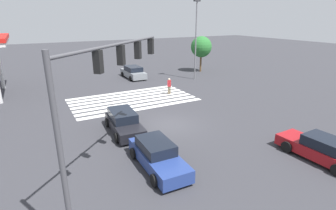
% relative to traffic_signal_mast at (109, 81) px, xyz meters
% --- Properties ---
extents(ground_plane, '(147.61, 147.61, 0.00)m').
position_rel_traffic_signal_mast_xyz_m(ground_plane, '(-5.75, -5.75, -5.19)').
color(ground_plane, '#333338').
extents(crosswalk_markings, '(11.59, 6.30, 0.01)m').
position_rel_traffic_signal_mast_xyz_m(crosswalk_markings, '(-5.75, -12.82, -5.18)').
color(crosswalk_markings, silver).
rests_on(crosswalk_markings, ground_plane).
extents(traffic_signal_mast, '(6.09, 6.09, 6.75)m').
position_rel_traffic_signal_mast_xyz_m(traffic_signal_mast, '(0.00, 0.00, 0.00)').
color(traffic_signal_mast, '#47474C').
rests_on(traffic_signal_mast, ground_plane).
extents(car_0, '(2.13, 4.84, 1.52)m').
position_rel_traffic_signal_mast_xyz_m(car_0, '(-9.26, -21.73, -4.47)').
color(car_0, gray).
rests_on(car_0, ground_plane).
extents(car_1, '(2.05, 4.71, 1.38)m').
position_rel_traffic_signal_mast_xyz_m(car_1, '(-10.85, 2.63, -4.55)').
color(car_1, maroon).
rests_on(car_1, ground_plane).
extents(car_2, '(2.22, 4.63, 1.42)m').
position_rel_traffic_signal_mast_xyz_m(car_2, '(-2.53, -6.21, -4.50)').
color(car_2, black).
rests_on(car_2, ground_plane).
extents(car_3, '(2.03, 4.68, 1.40)m').
position_rel_traffic_signal_mast_xyz_m(car_3, '(-2.57, -1.05, -4.53)').
color(car_3, navy).
rests_on(car_3, ground_plane).
extents(pedestrian, '(0.42, 0.37, 1.68)m').
position_rel_traffic_signal_mast_xyz_m(pedestrian, '(-9.71, -12.82, -4.25)').
color(pedestrian, brown).
rests_on(pedestrian, ground_plane).
extents(street_light_pole_a, '(0.80, 0.36, 9.47)m').
position_rel_traffic_signal_mast_xyz_m(street_light_pole_a, '(-15.82, -17.24, 0.37)').
color(street_light_pole_a, slate).
rests_on(street_light_pole_a, ground_plane).
extents(tree_corner_a, '(2.94, 2.94, 5.01)m').
position_rel_traffic_signal_mast_xyz_m(tree_corner_a, '(-19.35, -20.97, -1.66)').
color(tree_corner_a, brown).
rests_on(tree_corner_a, ground_plane).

